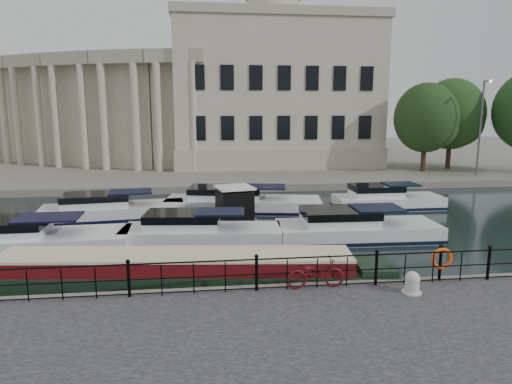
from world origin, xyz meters
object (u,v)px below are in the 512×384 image
life_ring_post (442,259)px  narrowboat (176,275)px  harbour_hut (235,207)px  mooring_bollard (412,283)px  bicycle (316,273)px

life_ring_post → narrowboat: size_ratio=0.08×
life_ring_post → narrowboat: life_ring_post is taller
narrowboat → harbour_hut: size_ratio=5.26×
mooring_bollard → harbour_hut: harbour_hut is taller
life_ring_post → harbour_hut: (-6.22, 10.78, -0.37)m
narrowboat → mooring_bollard: bearing=-15.3°
life_ring_post → harbour_hut: harbour_hut is taller
harbour_hut → life_ring_post: bearing=-72.5°
bicycle → narrowboat: (-4.63, 2.19, -0.69)m
mooring_bollard → narrowboat: 8.15m
mooring_bollard → narrowboat: mooring_bollard is taller
mooring_bollard → harbour_hut: bearing=112.4°
narrowboat → harbour_hut: (2.78, 8.67, 0.59)m
narrowboat → harbour_hut: harbour_hut is taller
bicycle → mooring_bollard: size_ratio=2.69×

